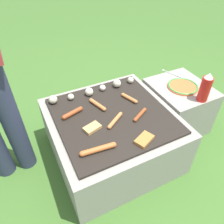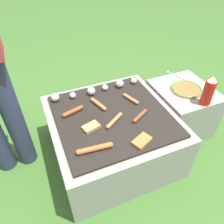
# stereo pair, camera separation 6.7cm
# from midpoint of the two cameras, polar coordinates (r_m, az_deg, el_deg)

# --- Properties ---
(ground_plane) EXTENTS (14.00, 14.00, 0.00)m
(ground_plane) POSITION_cam_midpoint_polar(r_m,az_deg,el_deg) (1.70, 1.15, -10.44)
(ground_plane) COLOR #3D6628
(grill) EXTENTS (0.81, 0.81, 0.38)m
(grill) POSITION_cam_midpoint_polar(r_m,az_deg,el_deg) (1.56, 1.24, -6.03)
(grill) COLOR gray
(grill) RESTS_ON ground_plane
(side_ledge) EXTENTS (0.41, 0.46, 0.38)m
(side_ledge) POSITION_cam_midpoint_polar(r_m,az_deg,el_deg) (1.86, 18.40, 0.73)
(side_ledge) COLOR gray
(side_ledge) RESTS_ON ground_plane
(sausage_back_right) EXTENTS (0.14, 0.08, 0.02)m
(sausage_back_right) POSITION_cam_midpoint_polar(r_m,az_deg,el_deg) (1.41, 8.69, -1.00)
(sausage_back_right) COLOR #93421E
(sausage_back_right) RESTS_ON grill
(sausage_back_left) EXTENTS (0.14, 0.10, 0.02)m
(sausage_back_left) POSITION_cam_midpoint_polar(r_m,az_deg,el_deg) (1.36, 2.05, -2.22)
(sausage_back_left) COLOR #C6753D
(sausage_back_left) RESTS_ON grill
(sausage_front_center) EXTENTS (0.07, 0.14, 0.03)m
(sausage_front_center) POSITION_cam_midpoint_polar(r_m,az_deg,el_deg) (1.54, 6.16, 3.42)
(sausage_front_center) COLOR #C6753D
(sausage_front_center) RESTS_ON grill
(sausage_front_right) EXTENTS (0.15, 0.07, 0.03)m
(sausage_front_right) POSITION_cam_midpoint_polar(r_m,az_deg,el_deg) (1.44, -8.87, 0.16)
(sausage_front_right) COLOR #93421E
(sausage_front_right) RESTS_ON grill
(sausage_front_left) EXTENTS (0.21, 0.05, 0.03)m
(sausage_front_left) POSITION_cam_midpoint_polar(r_m,az_deg,el_deg) (1.20, -2.91, -9.52)
(sausage_front_left) COLOR #B7602D
(sausage_front_left) RESTS_ON grill
(sausage_mid_right) EXTENTS (0.07, 0.16, 0.03)m
(sausage_mid_right) POSITION_cam_midpoint_polar(r_m,az_deg,el_deg) (1.48, -2.31, 2.08)
(sausage_mid_right) COLOR #C6753D
(sausage_mid_right) RESTS_ON grill
(bread_slice_center) EXTENTS (0.11, 0.09, 0.02)m
(bread_slice_center) POSITION_cam_midpoint_polar(r_m,az_deg,el_deg) (1.32, -4.07, -3.94)
(bread_slice_center) COLOR tan
(bread_slice_center) RESTS_ON grill
(bread_slice_right) EXTENTS (0.13, 0.11, 0.02)m
(bread_slice_right) POSITION_cam_midpoint_polar(r_m,az_deg,el_deg) (1.26, 9.33, -7.50)
(bread_slice_right) COLOR #B27033
(bread_slice_right) RESTS_ON grill
(mushroom_row) EXTENTS (0.66, 0.08, 0.06)m
(mushroom_row) POSITION_cam_midpoint_polar(r_m,az_deg,el_deg) (1.60, -3.12, 5.94)
(mushroom_row) COLOR beige
(mushroom_row) RESTS_ON grill
(plate_colorful) EXTENTS (0.23, 0.23, 0.02)m
(plate_colorful) POSITION_cam_midpoint_polar(r_m,az_deg,el_deg) (1.74, 19.94, 5.65)
(plate_colorful) COLOR orange
(plate_colorful) RESTS_ON side_ledge
(condiment_bottle) EXTENTS (0.07, 0.07, 0.22)m
(condiment_bottle) POSITION_cam_midpoint_polar(r_m,az_deg,el_deg) (1.60, 25.02, 4.92)
(condiment_bottle) COLOR red
(condiment_bottle) RESTS_ON side_ledge
(fork_utensil) EXTENTS (0.09, 0.21, 0.01)m
(fork_utensil) POSITION_cam_midpoint_polar(r_m,az_deg,el_deg) (1.88, 17.72, 8.87)
(fork_utensil) COLOR silver
(fork_utensil) RESTS_ON side_ledge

